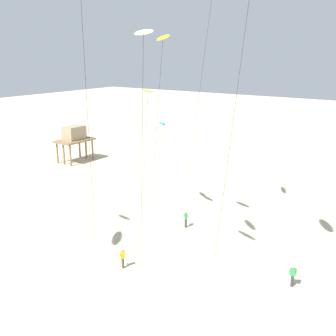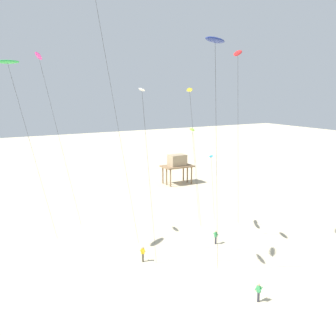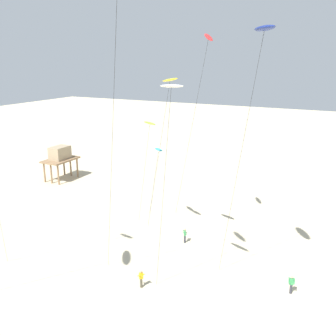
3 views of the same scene
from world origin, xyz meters
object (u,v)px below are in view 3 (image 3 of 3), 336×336
at_px(kite_navy, 264,30).
at_px(kite_flyer_middle, 291,284).
at_px(kite_lime, 150,125).
at_px(kite_flyer_furthest, 185,235).
at_px(kite_cyan, 158,151).
at_px(kite_red, 208,41).
at_px(kite_white, 171,91).
at_px(stilt_house, 60,156).
at_px(kite_yellow, 169,84).
at_px(kite_flyer_nearest, 141,278).

relative_size(kite_navy, kite_flyer_middle, 12.99).
distance_m(kite_lime, kite_flyer_furthest, 12.60).
bearing_deg(kite_cyan, kite_red, -102.47).
relative_size(kite_white, stilt_house, 3.11).
height_order(kite_navy, kite_yellow, kite_navy).
bearing_deg(kite_white, kite_cyan, 31.67).
bearing_deg(kite_cyan, kite_navy, -125.62).
height_order(kite_white, kite_yellow, kite_yellow).
distance_m(kite_red, kite_flyer_middle, 23.32).
bearing_deg(kite_white, kite_yellow, 27.51).
distance_m(kite_white, kite_red, 12.85).
height_order(kite_lime, kite_flyer_middle, kite_lime).
relative_size(kite_red, kite_flyer_furthest, 13.15).
bearing_deg(kite_flyer_nearest, stilt_house, 53.17).
xyz_separation_m(kite_white, kite_flyer_nearest, (1.63, 3.70, -16.50)).
bearing_deg(kite_flyer_middle, kite_white, 129.19).
height_order(kite_lime, kite_flyer_furthest, kite_lime).
xyz_separation_m(kite_yellow, stilt_house, (15.15, 27.72, -13.22)).
distance_m(kite_lime, kite_yellow, 6.34).
bearing_deg(kite_navy, kite_flyer_furthest, 50.95).
relative_size(kite_white, kite_cyan, 1.86).
bearing_deg(kite_red, stilt_house, 70.60).
xyz_separation_m(kite_red, stilt_house, (10.35, 29.39, -16.99)).
bearing_deg(stilt_house, kite_red, -109.40).
relative_size(kite_flyer_middle, kite_flyer_furthest, 1.00).
relative_size(kite_lime, kite_flyer_furthest, 7.97).
bearing_deg(kite_flyer_middle, kite_red, 62.44).
bearing_deg(kite_navy, kite_flyer_nearest, 103.95).
relative_size(kite_cyan, kite_red, 0.44).
xyz_separation_m(kite_cyan, kite_red, (-1.37, -6.18, 11.72)).
bearing_deg(stilt_house, kite_flyer_nearest, -126.83).
relative_size(kite_yellow, kite_flyer_furthest, 10.76).
bearing_deg(kite_red, kite_flyer_nearest, 171.56).
distance_m(kite_cyan, kite_red, 13.32).
bearing_deg(kite_flyer_middle, kite_flyer_nearest, 113.06).
height_order(kite_yellow, kite_flyer_furthest, kite_yellow).
height_order(kite_yellow, stilt_house, kite_yellow).
bearing_deg(kite_flyer_middle, kite_yellow, 87.08).
height_order(kite_red, kite_flyer_middle, kite_red).
bearing_deg(kite_white, kite_flyer_middle, -50.81).
xyz_separation_m(kite_flyer_nearest, kite_flyer_furthest, (9.48, 0.11, 0.00)).
bearing_deg(kite_red, kite_yellow, 160.83).
relative_size(kite_white, kite_red, 0.82).
distance_m(kite_white, kite_flyer_furthest, 20.26).
bearing_deg(kite_yellow, kite_lime, 53.15).
distance_m(kite_lime, kite_red, 9.96).
bearing_deg(kite_yellow, kite_flyer_middle, -92.92).
height_order(kite_red, kite_yellow, kite_red).
relative_size(kite_red, kite_flyer_middle, 13.15).
distance_m(kite_flyer_nearest, stilt_house, 34.92).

